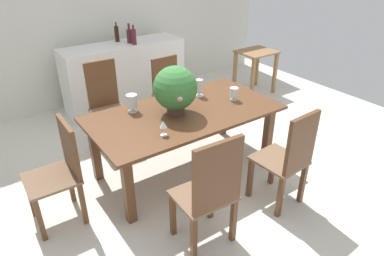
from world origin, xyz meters
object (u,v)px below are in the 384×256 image
at_px(chair_far_left, 107,101).
at_px(wine_bottle_tall, 129,36).
at_px(chair_far_right, 169,89).
at_px(side_table, 256,62).
at_px(wine_bottle_green, 117,34).
at_px(chair_head_end, 61,168).
at_px(wine_glass, 163,125).
at_px(chair_near_right, 289,157).
at_px(kitchen_counter, 125,76).
at_px(crystal_vase_left, 132,102).
at_px(dining_table, 185,120).
at_px(flower_centerpiece, 175,89).
at_px(crystal_vase_right, 199,87).
at_px(crystal_vase_center_near, 234,93).
at_px(chair_near_left, 211,190).
at_px(wine_bottle_clear, 134,37).

xyz_separation_m(chair_far_left, wine_bottle_tall, (0.79, 0.88, 0.53)).
bearing_deg(chair_far_right, side_table, 3.66).
xyz_separation_m(chair_far_right, chair_far_left, (-0.90, 0.02, 0.04)).
bearing_deg(chair_far_right, wine_bottle_green, 99.53).
xyz_separation_m(chair_head_end, wine_glass, (0.89, -0.31, 0.30)).
bearing_deg(chair_near_right, wine_bottle_tall, -90.89).
bearing_deg(kitchen_counter, wine_bottle_green, 90.32).
bearing_deg(crystal_vase_left, wine_bottle_tall, 64.28).
distance_m(kitchen_counter, side_table, 2.18).
bearing_deg(crystal_vase_left, dining_table, -34.89).
bearing_deg(chair_near_right, flower_centerpiece, -65.80).
height_order(chair_far_right, wine_bottle_green, wine_bottle_green).
distance_m(wine_glass, wine_bottle_green, 2.54).
bearing_deg(flower_centerpiece, crystal_vase_right, 26.34).
bearing_deg(crystal_vase_center_near, crystal_vase_right, 127.36).
bearing_deg(crystal_vase_left, wine_glass, -89.09).
distance_m(flower_centerpiece, kitchen_counter, 2.05).
relative_size(crystal_vase_right, kitchen_counter, 0.11).
relative_size(chair_near_left, crystal_vase_center_near, 7.08).
bearing_deg(chair_near_right, side_table, -131.42).
height_order(wine_bottle_green, side_table, wine_bottle_green).
bearing_deg(dining_table, crystal_vase_right, 33.76).
relative_size(chair_near_right, wine_bottle_clear, 3.72).
bearing_deg(flower_centerpiece, wine_bottle_clear, 76.10).
distance_m(chair_near_right, chair_near_left, 0.92).
bearing_deg(wine_bottle_tall, chair_near_left, -104.85).
relative_size(flower_centerpiece, crystal_vase_left, 2.65).
height_order(chair_head_end, wine_bottle_green, wine_bottle_green).
distance_m(chair_near_right, wine_bottle_clear, 2.94).
relative_size(dining_table, flower_centerpiece, 3.95).
bearing_deg(crystal_vase_center_near, kitchen_counter, 101.04).
bearing_deg(kitchen_counter, wine_glass, -106.11).
distance_m(chair_near_left, wine_bottle_tall, 3.14).
relative_size(chair_near_right, chair_head_end, 1.06).
xyz_separation_m(flower_centerpiece, side_table, (2.37, 1.23, -0.47)).
relative_size(crystal_vase_left, kitchen_counter, 0.11).
height_order(crystal_vase_right, kitchen_counter, kitchen_counter).
height_order(crystal_vase_center_near, crystal_vase_right, crystal_vase_right).
bearing_deg(kitchen_counter, chair_far_right, -76.13).
xyz_separation_m(wine_glass, wine_bottle_clear, (0.79, 2.14, 0.27)).
height_order(kitchen_counter, side_table, kitchen_counter).
bearing_deg(side_table, chair_far_right, -173.86).
height_order(flower_centerpiece, side_table, flower_centerpiece).
xyz_separation_m(chair_far_right, wine_bottle_tall, (-0.11, 0.89, 0.57)).
height_order(chair_far_left, kitchen_counter, chair_far_left).
distance_m(chair_far_right, chair_head_end, 2.06).
height_order(crystal_vase_center_near, wine_bottle_clear, wine_bottle_clear).
xyz_separation_m(wine_bottle_tall, side_table, (1.93, -0.70, -0.56)).
height_order(chair_near_left, side_table, chair_near_left).
bearing_deg(flower_centerpiece, side_table, 27.41).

